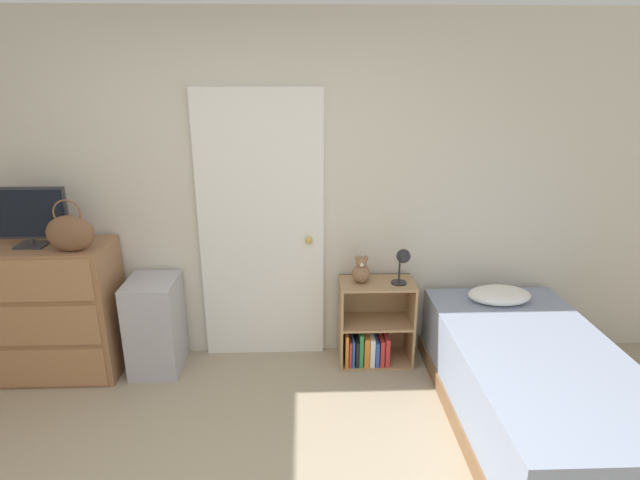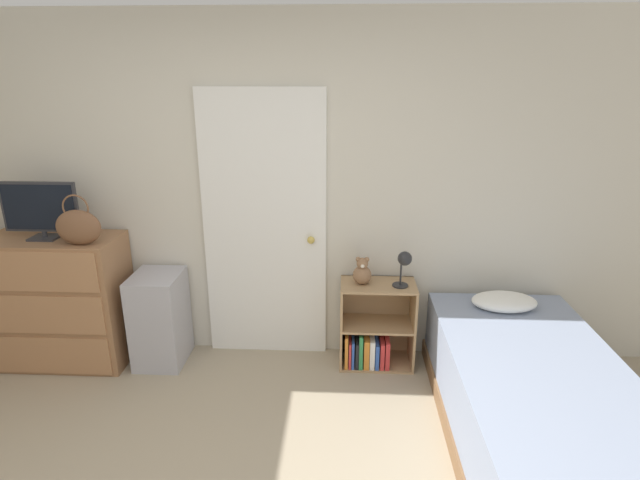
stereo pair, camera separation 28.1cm
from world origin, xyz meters
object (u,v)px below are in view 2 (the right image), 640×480
handbag (78,227)px  bed (532,399)px  tv (40,209)px  desk_lamp (404,262)px  bookshelf (372,334)px  dresser (60,301)px  teddy_bear (362,272)px  storage_bin (160,319)px

handbag → bed: 3.14m
tv → desk_lamp: tv is taller
tv → desk_lamp: bearing=0.9°
desk_lamp → bookshelf: bearing=167.6°
desk_lamp → bed: size_ratio=0.14×
dresser → teddy_bear: size_ratio=4.79×
bookshelf → storage_bin: bearing=-178.3°
tv → handbag: (0.32, -0.12, -0.09)m
dresser → bed: bearing=-12.4°
handbag → desk_lamp: bearing=4.0°
bed → handbag: bearing=168.7°
dresser → desk_lamp: 2.58m
handbag → tv: bearing=160.3°
handbag → teddy_bear: (1.95, 0.20, -0.38)m
storage_bin → bookshelf: size_ratio=1.08×
teddy_bear → desk_lamp: 0.31m
storage_bin → teddy_bear: size_ratio=3.43×
handbag → teddy_bear: size_ratio=1.71×
tv → storage_bin: bearing=2.8°
storage_bin → teddy_bear: 1.57m
tv → desk_lamp: (2.57, 0.04, -0.37)m
bookshelf → dresser: bearing=-178.2°
dresser → bookshelf: dresser is taller
dresser → handbag: (0.31, -0.13, 0.63)m
tv → bookshelf: tv is taller
storage_bin → bookshelf: 1.62m
tv → teddy_bear: (2.28, 0.09, -0.47)m
handbag → bookshelf: bearing=5.6°
bed → tv: bearing=167.9°
dresser → tv: tv is taller
dresser → storage_bin: dresser is taller
dresser → desk_lamp: bearing=0.7°
handbag → storage_bin: size_ratio=0.50×
dresser → teddy_bear: dresser is taller
dresser → teddy_bear: bearing=1.9°
dresser → tv: 0.71m
dresser → bookshelf: size_ratio=1.52×
teddy_bear → tv: bearing=-177.8°
teddy_bear → bed: 1.37m
storage_bin → handbag: bearing=-160.6°
handbag → bookshelf: (2.05, 0.20, -0.88)m
dresser → handbag: 0.71m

